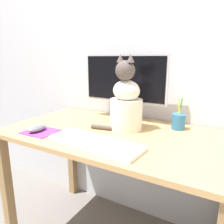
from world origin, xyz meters
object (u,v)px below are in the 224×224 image
object	(u,v)px
keyboard	(95,142)
cat	(126,102)
monitor	(124,83)
computer_mouse_left	(37,128)
pen_cup	(178,121)

from	to	relation	value
keyboard	cat	bearing A→B (deg)	91.17
monitor	computer_mouse_left	size ratio (longest dim) A/B	4.79
keyboard	pen_cup	world-z (taller)	pen_cup
monitor	pen_cup	distance (m)	0.40
cat	keyboard	bearing A→B (deg)	-84.51
computer_mouse_left	pen_cup	bearing A→B (deg)	33.26
pen_cup	monitor	bearing A→B (deg)	176.53
monitor	cat	bearing A→B (deg)	-60.37
monitor	keyboard	xyz separation A→B (m)	(0.07, -0.44, -0.22)
computer_mouse_left	monitor	bearing A→B (deg)	56.39
monitor	keyboard	distance (m)	0.50
computer_mouse_left	cat	world-z (taller)	cat
cat	monitor	bearing A→B (deg)	128.78
cat	pen_cup	distance (m)	0.31
computer_mouse_left	cat	xyz separation A→B (m)	(0.39, 0.28, 0.13)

